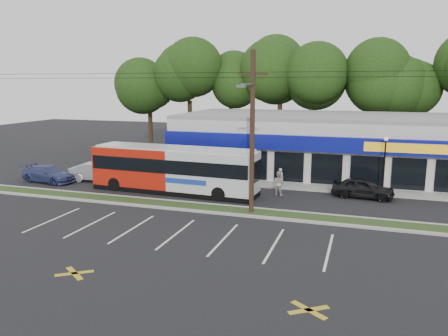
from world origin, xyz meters
name	(u,v)px	position (x,y,z in m)	size (l,w,h in m)	color
ground	(201,213)	(0.00, 0.00, 0.00)	(120.00, 120.00, 0.00)	black
grass_strip	(207,208)	(0.00, 1.00, 0.06)	(40.00, 1.60, 0.12)	#1E3315
curb_south	(202,212)	(0.00, 0.15, 0.07)	(40.00, 0.25, 0.14)	#9E9E93
curb_north	(211,205)	(0.00, 1.85, 0.07)	(40.00, 0.25, 0.14)	#9E9E93
sidewalk	(301,187)	(5.00, 9.00, 0.05)	(32.00, 2.20, 0.10)	#9E9E93
strip_mall	(319,143)	(5.50, 15.91, 2.65)	(25.00, 12.55, 5.30)	beige
utility_pole	(249,128)	(2.83, 0.93, 5.41)	(50.00, 2.77, 10.00)	black
lamp_post	(385,158)	(11.00, 8.80, 2.67)	(0.30, 0.30, 4.25)	black
tree_line	(317,80)	(4.00, 26.00, 8.42)	(46.76, 6.76, 11.83)	black
metrobus	(174,168)	(-3.89, 4.50, 1.82)	(12.89, 3.30, 3.43)	#B31C0D
car_dark	(363,188)	(9.61, 7.16, 0.73)	(1.73, 4.29, 1.46)	black
car_silver	(99,172)	(-11.51, 6.06, 0.78)	(1.65, 4.74, 1.56)	#97999E
car_blue	(48,174)	(-15.25, 4.42, 0.69)	(1.93, 4.74, 1.38)	navy
pedestrian_a	(280,178)	(3.37, 8.50, 0.77)	(0.56, 0.37, 1.54)	beige
pedestrian_b	(278,183)	(3.73, 6.00, 0.90)	(0.88, 0.68, 1.80)	#BEB0AB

